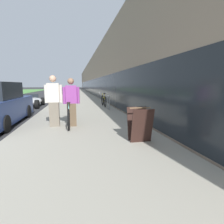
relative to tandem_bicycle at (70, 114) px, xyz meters
name	(u,v)px	position (x,y,z in m)	size (l,w,h in m)	color
sidewalk_slab	(77,96)	(0.50, 18.78, -0.44)	(4.49, 70.00, 0.11)	#A39E8E
storefront_facade	(115,78)	(7.77, 26.78, 2.34)	(10.01, 70.00, 5.68)	gray
tandem_bicycle	(70,114)	(0.00, 0.00, 0.00)	(0.52, 2.61, 0.89)	black
person_rider	(71,102)	(0.09, -0.33, 0.48)	(0.58, 0.23, 1.71)	brown
person_bystander	(54,101)	(-0.52, -0.23, 0.53)	(0.61, 0.24, 1.80)	#756B5B
bike_rack_hoop	(109,101)	(2.19, 3.65, 0.13)	(0.05, 0.60, 0.84)	gray
cruiser_bike_nearest	(104,101)	(2.13, 5.13, 0.01)	(0.52, 1.80, 0.93)	black
sandwich_board_sign	(140,124)	(1.88, -2.45, 0.07)	(0.56, 0.56, 0.90)	#331E19
vintage_roadster_curbside	(29,102)	(-3.02, 6.73, -0.10)	(1.68, 3.85, 0.91)	white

